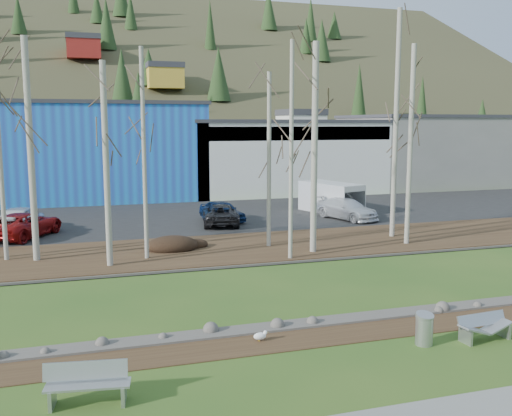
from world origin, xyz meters
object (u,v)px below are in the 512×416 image
object	(u,v)px
car_0	(20,219)
car_3	(222,211)
litter_bin	(424,330)
bench_damaged	(484,327)
car_5	(346,209)
car_4	(220,214)
car_2	(24,225)
seagull	(260,336)
bench_intact	(87,384)
van_white	(333,198)

from	to	relation	value
car_0	car_3	distance (m)	12.24
litter_bin	bench_damaged	bearing A→B (deg)	-5.55
bench_damaged	litter_bin	world-z (taller)	litter_bin
litter_bin	car_5	world-z (taller)	car_5
car_3	car_5	distance (m)	8.30
litter_bin	car_4	xyz separation A→B (m)	(-1.16, 20.72, 0.35)
car_4	car_5	world-z (taller)	car_5
car_2	car_0	bearing A→B (deg)	-50.00
litter_bin	car_4	bearing A→B (deg)	93.21
seagull	car_4	bearing A→B (deg)	84.63
car_2	car_3	xyz separation A→B (m)	(11.88, 1.86, -0.03)
bench_intact	seagull	xyz separation A→B (m)	(5.01, 2.43, -0.30)
car_4	car_0	bearing A→B (deg)	6.07
litter_bin	car_5	xyz separation A→B (m)	(7.37, 20.23, 0.39)
seagull	car_2	bearing A→B (deg)	118.59
litter_bin	car_4	world-z (taller)	car_4
car_3	van_white	bearing A→B (deg)	-9.42
bench_intact	van_white	world-z (taller)	van_white
bench_intact	seagull	world-z (taller)	bench_intact
litter_bin	car_0	distance (m)	25.36
bench_intact	car_0	distance (m)	22.81
car_5	van_white	bearing A→B (deg)	64.54
bench_damaged	car_5	distance (m)	21.13
bench_damaged	car_3	bearing A→B (deg)	92.85
car_2	van_white	size ratio (longest dim) A/B	0.96
bench_intact	van_white	distance (m)	29.36
car_2	car_5	distance (m)	20.03
bench_damaged	car_2	distance (m)	24.90
bench_damaged	car_4	bearing A→B (deg)	94.24
bench_intact	car_3	distance (m)	24.26
car_3	car_4	world-z (taller)	car_3
bench_damaged	car_2	bearing A→B (deg)	121.72
car_3	seagull	bearing A→B (deg)	-117.91
car_3	car_4	size ratio (longest dim) A/B	0.85
car_0	car_3	xyz separation A→B (m)	(12.24, 0.07, -0.12)
car_5	van_white	world-z (taller)	van_white
seagull	litter_bin	bearing A→B (deg)	-14.95
seagull	car_2	xyz separation A→B (m)	(-8.10, 18.32, 0.66)
bench_damaged	van_white	xyz separation A→B (m)	(5.68, 23.17, 0.82)
bench_damaged	car_4	world-z (taller)	car_4
bench_damaged	car_4	distance (m)	21.14
seagull	van_white	size ratio (longest dim) A/B	0.09
litter_bin	seagull	bearing A→B (deg)	160.31
car_3	car_4	bearing A→B (deg)	-126.31
litter_bin	car_2	size ratio (longest dim) A/B	0.17
litter_bin	car_4	size ratio (longest dim) A/B	0.19
bench_damaged	car_2	size ratio (longest dim) A/B	0.35
bench_damaged	car_5	world-z (taller)	car_5
car_3	van_white	size ratio (longest dim) A/B	0.75
bench_intact	car_2	distance (m)	20.98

